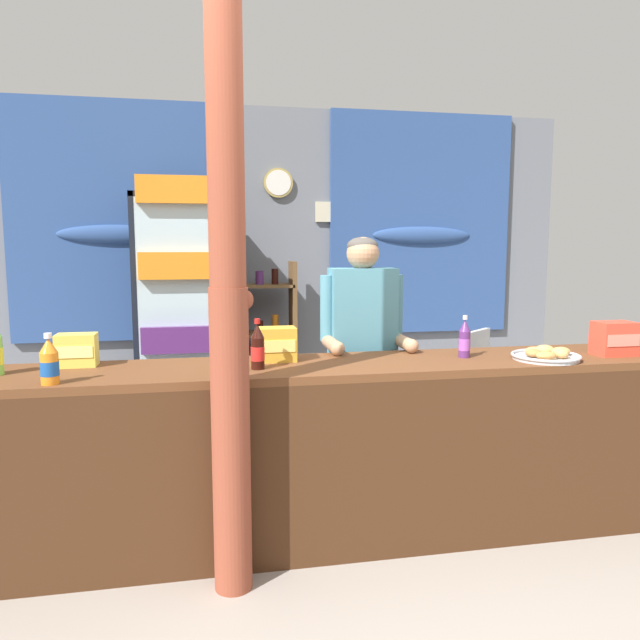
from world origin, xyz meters
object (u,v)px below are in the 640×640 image
Objects in this scene: shopkeeper at (362,337)px; snack_box_choco_powder at (277,344)px; plastic_lawn_chair at (460,375)px; pastry_tray at (546,355)px; soda_bottle_grape_soda at (465,340)px; bottle_shelf_rack at (268,338)px; soda_bottle_cola at (258,348)px; soda_bottle_orange_soda at (49,363)px; snack_box_instant_noodle at (77,350)px; stall_counter at (357,436)px; timber_post at (228,301)px; snack_box_crackers at (614,338)px; drink_fridge at (180,298)px.

shopkeeper reaches higher than snack_box_choco_powder.
snack_box_choco_powder is (-1.62, -1.33, 0.52)m from plastic_lawn_chair.
soda_bottle_grape_soda is at bearing 160.00° from pastry_tray.
bottle_shelf_rack reaches higher than soda_bottle_cola.
soda_bottle_orange_soda is (-1.19, -2.40, 0.30)m from bottle_shelf_rack.
soda_bottle_grape_soda is at bearing -45.21° from shopkeeper.
shopkeeper reaches higher than soda_bottle_grape_soda.
soda_bottle_cola is at bearing -15.28° from snack_box_instant_noodle.
shopkeeper is 4.46× the size of pastry_tray.
pastry_tray is at bearing 2.18° from soda_bottle_orange_soda.
snack_box_choco_powder is at bearing -94.80° from bottle_shelf_rack.
snack_box_choco_powder is (-0.37, 0.23, 0.43)m from stall_counter.
timber_post is 12.07× the size of soda_bottle_orange_soda.
soda_bottle_cola is 1.10× the size of soda_bottle_orange_soda.
snack_box_choco_powder is (-1.82, 0.19, -0.00)m from snack_box_crackers.
plastic_lawn_chair is 1.65m from pastry_tray.
stall_counter is 18.60× the size of snack_box_instant_noodle.
bottle_shelf_rack is 0.88× the size of shopkeeper.
timber_post reaches higher than bottle_shelf_rack.
soda_bottle_cola is 0.92m from soda_bottle_orange_soda.
timber_post is 2.74m from plastic_lawn_chair.
stall_counter is 18.12× the size of snack_box_choco_powder.
soda_bottle_orange_soda is (-2.64, -1.66, 0.52)m from plastic_lawn_chair.
snack_box_crackers is at bearing -82.66° from plastic_lawn_chair.
drink_fridge is at bearing 97.18° from timber_post.
bottle_shelf_rack is 2.29m from soda_bottle_cola.
soda_bottle_grape_soda is at bearing 17.49° from timber_post.
stall_counter is 10.01× the size of pastry_tray.
shopkeeper is at bearing 32.37° from snack_box_choco_powder.
soda_bottle_cola is 1.93m from snack_box_crackers.
stall_counter is 15.57× the size of soda_bottle_grape_soda.
soda_bottle_cola is at bearing -97.28° from bottle_shelf_rack.
soda_bottle_grape_soda is at bearing -69.33° from bottle_shelf_rack.
drink_fridge is 1.82m from snack_box_instant_noodle.
plastic_lawn_chair is 4.55× the size of snack_box_instant_noodle.
drink_fridge is 3.11m from snack_box_crackers.
soda_bottle_orange_soda reaches higher than stall_counter.
stall_counter is 2.55× the size of bottle_shelf_rack.
soda_bottle_orange_soda reaches higher than plastic_lawn_chair.
snack_box_choco_powder is (1.02, 0.33, -0.01)m from soda_bottle_orange_soda.
soda_bottle_cola is 1.50m from pastry_tray.
timber_post reaches higher than snack_box_choco_powder.
bottle_shelf_rack is 5.64× the size of soda_bottle_cola.
soda_bottle_orange_soda is (-0.90, -0.15, -0.01)m from soda_bottle_cola.
soda_bottle_orange_soda is 0.63× the size of pastry_tray.
snack_box_crackers is at bearing -0.08° from soda_bottle_cola.
plastic_lawn_chair is 3.16m from soda_bottle_orange_soda.
soda_bottle_grape_soda is at bearing 12.39° from stall_counter.
shopkeeper is at bearing 72.66° from stall_counter.
bottle_shelf_rack is at bearing 102.34° from shopkeeper.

